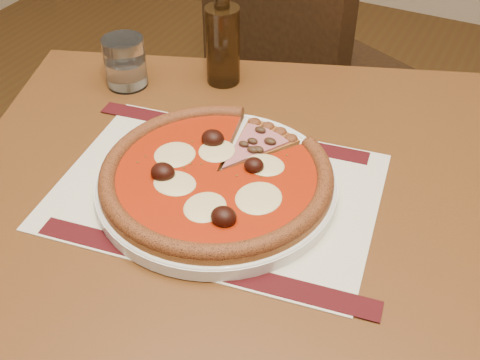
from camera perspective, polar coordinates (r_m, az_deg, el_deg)
name	(u,v)px	position (r m, az deg, el deg)	size (l,w,h in m)	color
table	(234,256)	(0.89, -0.59, -7.26)	(1.03, 1.03, 0.75)	brown
chair_far	(302,70)	(1.52, 5.94, 10.38)	(0.61, 0.61, 0.97)	black
placemat	(217,191)	(0.84, -2.20, -1.00)	(0.44, 0.31, 0.00)	beige
plate	(217,185)	(0.83, -2.21, -0.48)	(0.33, 0.33, 0.02)	white
pizza	(216,174)	(0.82, -2.25, 0.56)	(0.32, 0.32, 0.04)	#9C6025
ham_slice	(258,150)	(0.86, 1.68, 2.84)	(0.09, 0.13, 0.02)	#9C6025
water_glass	(125,62)	(1.07, -10.84, 10.92)	(0.07, 0.07, 0.09)	white
bottle	(223,41)	(1.04, -1.65, 13.02)	(0.06, 0.06, 0.20)	#321E0C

